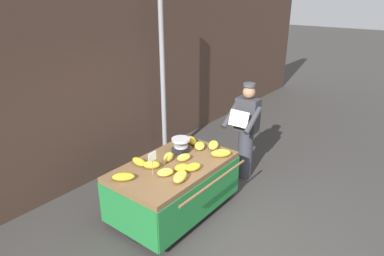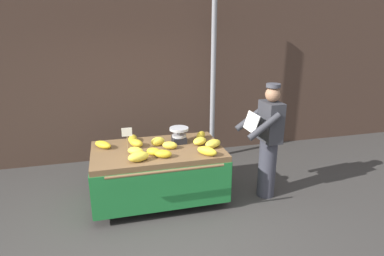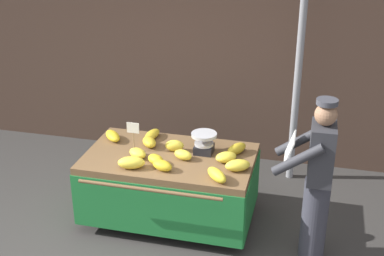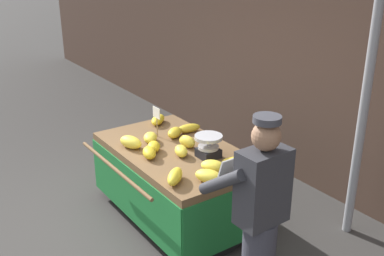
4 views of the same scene
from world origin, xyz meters
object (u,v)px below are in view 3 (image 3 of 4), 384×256
object	(u,v)px
street_pole	(299,57)
vendor_person	(317,180)
banana_cart	(170,172)
banana_bunch_10	(162,165)
banana_bunch_9	(237,149)
weighing_scale	(204,143)
banana_bunch_4	(149,142)
banana_bunch_3	(226,157)
banana_bunch_5	(183,155)
banana_bunch_12	(217,175)
banana_bunch_1	(152,135)
banana_bunch_11	(175,146)
banana_bunch_6	(238,165)
banana_bunch_7	(131,163)
banana_bunch_2	(113,136)
banana_bunch_0	(156,160)
price_sign	(133,131)
banana_bunch_8	(138,153)

from	to	relation	value
street_pole	vendor_person	distance (m)	1.80
banana_cart	banana_bunch_10	size ratio (longest dim) A/B	8.08
street_pole	banana_bunch_9	bearing A→B (deg)	-116.32
weighing_scale	banana_bunch_4	distance (m)	0.64
street_pole	banana_bunch_3	size ratio (longest dim) A/B	14.19
banana_bunch_5	banana_bunch_12	world-z (taller)	banana_bunch_12
banana_bunch_1	banana_bunch_12	size ratio (longest dim) A/B	0.97
banana_bunch_1	banana_bunch_12	bearing A→B (deg)	-40.15
banana_bunch_11	weighing_scale	bearing A→B (deg)	6.55
banana_bunch_6	banana_bunch_7	bearing A→B (deg)	-168.41
street_pole	banana_bunch_6	xyz separation A→B (m)	(-0.47, -1.47, -0.76)
weighing_scale	vendor_person	world-z (taller)	vendor_person
banana_bunch_10	banana_bunch_12	world-z (taller)	banana_bunch_12
banana_cart	banana_bunch_4	xyz separation A→B (m)	(-0.28, 0.16, 0.26)
banana_cart	street_pole	bearing A→B (deg)	46.64
banana_bunch_3	banana_bunch_6	distance (m)	0.22
banana_bunch_1	banana_bunch_4	bearing A→B (deg)	-80.64
banana_bunch_2	banana_bunch_6	world-z (taller)	banana_bunch_6
banana_bunch_0	banana_bunch_4	xyz separation A→B (m)	(-0.20, 0.39, 0.00)
price_sign	banana_bunch_10	xyz separation A→B (m)	(0.43, -0.35, -0.19)
banana_bunch_3	vendor_person	bearing A→B (deg)	-16.64
vendor_person	street_pole	bearing A→B (deg)	101.55
banana_bunch_0	banana_bunch_2	bearing A→B (deg)	146.05
banana_bunch_2	banana_bunch_9	size ratio (longest dim) A/B	1.05
banana_bunch_5	banana_cart	bearing A→B (deg)	162.89
banana_bunch_8	banana_bunch_2	bearing A→B (deg)	140.68
banana_bunch_1	banana_bunch_4	distance (m)	0.21
vendor_person	price_sign	bearing A→B (deg)	171.72
banana_bunch_6	banana_bunch_8	size ratio (longest dim) A/B	1.20
banana_cart	banana_bunch_10	bearing A→B (deg)	-86.03
street_pole	banana_bunch_10	xyz separation A→B (m)	(-1.22, -1.66, -0.77)
banana_cart	weighing_scale	bearing A→B (deg)	24.01
banana_cart	banana_bunch_2	distance (m)	0.82
banana_bunch_10	banana_bunch_9	bearing A→B (deg)	39.28
banana_bunch_3	banana_bunch_5	distance (m)	0.46
banana_bunch_5	banana_bunch_9	bearing A→B (deg)	26.80
banana_bunch_2	banana_bunch_9	distance (m)	1.45
street_pole	banana_bunch_9	xyz separation A→B (m)	(-0.55, -1.10, -0.76)
banana_bunch_9	banana_bunch_12	xyz separation A→B (m)	(-0.09, -0.62, 0.00)
banana_bunch_1	banana_bunch_12	distance (m)	1.21
banana_bunch_0	banana_bunch_5	bearing A→B (deg)	34.29
weighing_scale	banana_bunch_1	size ratio (longest dim) A/B	0.99
banana_bunch_8	banana_bunch_11	bearing A→B (deg)	35.76
banana_bunch_0	banana_bunch_7	bearing A→B (deg)	-145.05
banana_bunch_5	banana_bunch_11	xyz separation A→B (m)	(-0.14, 0.17, 0.01)
banana_bunch_0	banana_bunch_4	size ratio (longest dim) A/B	0.86
banana_bunch_4	vendor_person	world-z (taller)	vendor_person
banana_bunch_10	vendor_person	world-z (taller)	vendor_person
banana_bunch_10	banana_bunch_2	bearing A→B (deg)	144.04
banana_bunch_1	banana_bunch_2	bearing A→B (deg)	-160.35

